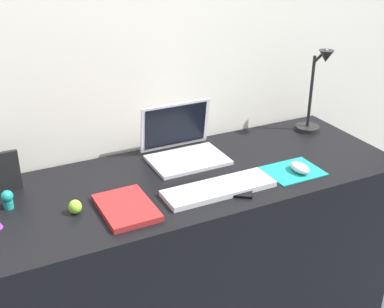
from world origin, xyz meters
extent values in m
cube|color=silver|center=(0.00, 0.34, 0.81)|extent=(2.88, 0.05, 1.62)
cube|color=black|center=(0.00, 0.00, 0.37)|extent=(1.68, 0.61, 0.74)
cube|color=silver|center=(0.06, 0.11, 0.75)|extent=(0.30, 0.21, 0.01)
cube|color=silver|center=(0.06, 0.23, 0.85)|extent=(0.30, 0.04, 0.20)
cube|color=black|center=(0.06, 0.23, 0.85)|extent=(0.27, 0.03, 0.17)
cube|color=silver|center=(0.06, -0.15, 0.75)|extent=(0.41, 0.13, 0.02)
cube|color=teal|center=(0.39, -0.14, 0.74)|extent=(0.21, 0.17, 0.00)
ellipsoid|color=silver|center=(0.40, -0.16, 0.76)|extent=(0.06, 0.10, 0.03)
cube|color=black|center=(0.14, -0.18, 0.74)|extent=(0.12, 0.14, 0.01)
cylinder|color=black|center=(0.70, 0.17, 0.75)|extent=(0.11, 0.11, 0.02)
cylinder|color=black|center=(0.70, 0.17, 0.92)|extent=(0.01, 0.01, 0.33)
cylinder|color=black|center=(0.70, 0.13, 1.09)|extent=(0.01, 0.08, 0.08)
cone|color=black|center=(0.70, 0.10, 1.10)|extent=(0.06, 0.06, 0.05)
cube|color=maroon|center=(-0.28, -0.13, 0.75)|extent=(0.17, 0.24, 0.02)
cube|color=black|center=(-0.63, 0.19, 0.81)|extent=(0.12, 0.02, 0.15)
ellipsoid|color=#8CDB33|center=(-0.44, -0.07, 0.76)|extent=(0.04, 0.04, 0.05)
cylinder|color=teal|center=(-0.63, 0.06, 0.75)|extent=(0.03, 0.03, 0.03)
sphere|color=teal|center=(-0.63, 0.06, 0.79)|extent=(0.04, 0.04, 0.04)
camera|label=1|loc=(-0.72, -1.52, 1.63)|focal=47.20mm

